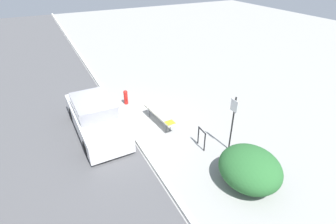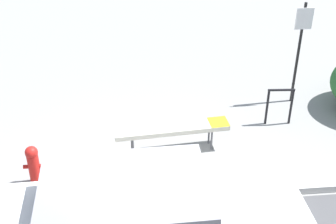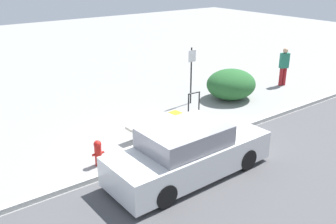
# 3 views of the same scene
# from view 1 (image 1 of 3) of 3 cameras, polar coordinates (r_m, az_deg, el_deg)

# --- Properties ---
(ground_plane) EXTENTS (60.00, 60.00, 0.00)m
(ground_plane) POSITION_cam_1_polar(r_m,az_deg,el_deg) (11.92, -8.87, -3.05)
(ground_plane) COLOR gray
(curb) EXTENTS (60.00, 0.20, 0.13)m
(curb) POSITION_cam_1_polar(r_m,az_deg,el_deg) (11.89, -8.89, -2.79)
(curb) COLOR #B7B7B2
(curb) RESTS_ON ground_plane
(bench) EXTENTS (2.19, 0.56, 0.55)m
(bench) POSITION_cam_1_polar(r_m,az_deg,el_deg) (11.71, -1.89, -0.50)
(bench) COLOR #515156
(bench) RESTS_ON ground_plane
(bike_rack) EXTENTS (0.55, 0.09, 0.83)m
(bike_rack) POSITION_cam_1_polar(r_m,az_deg,el_deg) (10.35, 7.33, -5.35)
(bike_rack) COLOR black
(bike_rack) RESTS_ON ground_plane
(sign_post) EXTENTS (0.36, 0.08, 2.30)m
(sign_post) POSITION_cam_1_polar(r_m,az_deg,el_deg) (9.95, 13.91, -1.57)
(sign_post) COLOR black
(sign_post) RESTS_ON ground_plane
(fire_hydrant) EXTENTS (0.36, 0.22, 0.77)m
(fire_hydrant) POSITION_cam_1_polar(r_m,az_deg,el_deg) (13.55, -9.19, 3.31)
(fire_hydrant) COLOR red
(fire_hydrant) RESTS_ON ground_plane
(shrub_hedge) EXTENTS (2.14, 1.95, 1.26)m
(shrub_hedge) POSITION_cam_1_polar(r_m,az_deg,el_deg) (9.10, 17.37, -11.63)
(shrub_hedge) COLOR #28602D
(shrub_hedge) RESTS_ON ground_plane
(parked_car_near) EXTENTS (4.63, 1.82, 1.44)m
(parked_car_near) POSITION_cam_1_polar(r_m,az_deg,el_deg) (11.60, -15.45, -1.10)
(parked_car_near) COLOR black
(parked_car_near) RESTS_ON ground_plane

